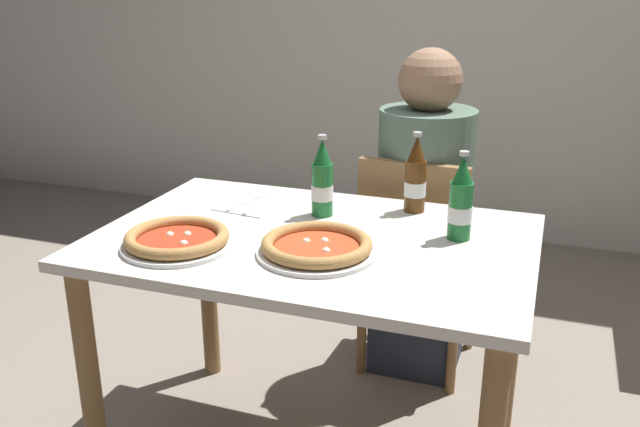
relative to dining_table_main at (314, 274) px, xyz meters
name	(u,v)px	position (x,y,z in m)	size (l,w,h in m)	color
back_wall_tiled	(452,3)	(0.00, 2.20, 0.66)	(7.00, 0.10, 2.60)	silver
dining_table_main	(314,274)	(0.00, 0.00, 0.00)	(1.20, 0.80, 0.75)	silver
chair_behind_table	(417,253)	(0.18, 0.61, -0.15)	(0.42, 0.42, 0.85)	olive
diner_seated	(423,223)	(0.18, 0.66, -0.05)	(0.34, 0.34, 1.21)	#2D3342
pizza_margherita_near	(317,247)	(0.05, -0.12, 0.14)	(0.31, 0.31, 0.04)	white
pizza_marinara_far	(177,240)	(-0.32, -0.20, 0.14)	(0.30, 0.30, 0.04)	white
beer_bottle_left	(322,182)	(-0.04, 0.17, 0.22)	(0.07, 0.07, 0.25)	#196B2D
beer_bottle_center	(461,203)	(0.38, 0.12, 0.22)	(0.07, 0.07, 0.25)	#196B2D
beer_bottle_right	(415,178)	(0.22, 0.30, 0.22)	(0.07, 0.07, 0.25)	#512D0F
napkin_with_cutlery	(251,205)	(-0.28, 0.18, 0.12)	(0.20, 0.20, 0.01)	white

